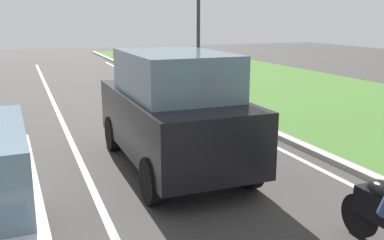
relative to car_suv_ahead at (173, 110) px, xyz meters
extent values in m
plane|color=#383533|center=(-0.98, 4.68, -1.17)|extent=(60.00, 60.00, 0.00)
cube|color=silver|center=(-1.68, 4.68, -1.16)|extent=(0.12, 32.00, 0.01)
cube|color=silver|center=(2.62, 4.68, -1.16)|extent=(0.12, 32.00, 0.01)
cube|color=#3D6628|center=(7.52, 4.68, -1.14)|extent=(9.00, 48.00, 0.06)
cube|color=#9E9B93|center=(3.12, 4.68, -1.11)|extent=(0.24, 48.00, 0.12)
cube|color=black|center=(0.00, 0.04, -0.24)|extent=(1.92, 4.51, 1.10)
cube|color=slate|center=(0.00, -0.11, 0.71)|extent=(1.71, 2.71, 0.80)
cylinder|color=black|center=(-0.87, 1.57, -0.79)|extent=(0.22, 0.76, 0.76)
cylinder|color=black|center=(0.88, 1.57, -0.79)|extent=(0.22, 0.76, 0.76)
cylinder|color=black|center=(-0.88, -1.49, -0.79)|extent=(0.22, 0.76, 0.76)
cylinder|color=black|center=(0.87, -1.49, -0.79)|extent=(0.22, 0.76, 0.76)
cylinder|color=black|center=(-2.69, -1.55, -0.85)|extent=(0.24, 0.65, 0.64)
ellipsoid|color=black|center=(1.41, -3.89, -0.37)|extent=(0.29, 0.50, 0.24)
cylinder|color=black|center=(1.41, -3.54, -0.87)|extent=(0.11, 0.60, 0.60)
cylinder|color=#2D2D2D|center=(4.09, 8.50, 1.50)|extent=(0.14, 0.14, 5.32)
camera|label=1|loc=(-2.67, -7.66, 1.74)|focal=40.28mm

